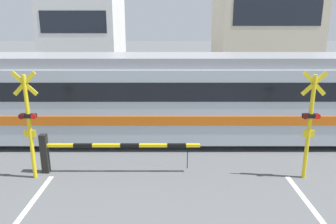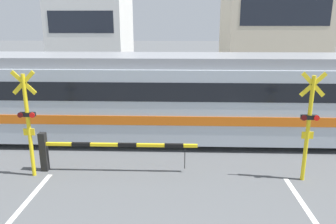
{
  "view_description": "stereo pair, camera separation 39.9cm",
  "coord_description": "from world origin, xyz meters",
  "px_view_note": "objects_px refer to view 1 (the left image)",
  "views": [
    {
      "loc": [
        -0.04,
        -2.11,
        4.36
      ],
      "look_at": [
        0.0,
        7.96,
        1.6
      ],
      "focal_mm": 35.0,
      "sensor_mm": 36.0,
      "label": 1
    },
    {
      "loc": [
        0.36,
        -2.1,
        4.36
      ],
      "look_at": [
        0.0,
        7.96,
        1.6
      ],
      "focal_mm": 35.0,
      "sensor_mm": 36.0,
      "label": 2
    }
  ],
  "objects_px": {
    "crossing_barrier_far": "(219,102)",
    "commuter_train": "(147,95)",
    "crossing_signal_left": "(27,121)",
    "crossing_signal_right": "(308,121)",
    "crossing_barrier_near": "(86,149)",
    "pedestrian": "(181,85)"
  },
  "relations": [
    {
      "from": "crossing_signal_right",
      "to": "crossing_barrier_near",
      "type": "bearing_deg",
      "value": 176.88
    },
    {
      "from": "crossing_barrier_far",
      "to": "crossing_signal_right",
      "type": "distance_m",
      "value": 6.6
    },
    {
      "from": "crossing_barrier_near",
      "to": "pedestrian",
      "type": "distance_m",
      "value": 9.24
    },
    {
      "from": "crossing_signal_right",
      "to": "commuter_train",
      "type": "bearing_deg",
      "value": 144.6
    },
    {
      "from": "crossing_signal_left",
      "to": "crossing_signal_right",
      "type": "relative_size",
      "value": 1.0
    },
    {
      "from": "crossing_signal_right",
      "to": "pedestrian",
      "type": "bearing_deg",
      "value": 109.41
    },
    {
      "from": "crossing_barrier_near",
      "to": "crossing_signal_left",
      "type": "bearing_deg",
      "value": -166.9
    },
    {
      "from": "pedestrian",
      "to": "crossing_barrier_near",
      "type": "bearing_deg",
      "value": -109.91
    },
    {
      "from": "crossing_barrier_far",
      "to": "crossing_signal_right",
      "type": "xyz_separation_m",
      "value": [
        1.48,
        -6.36,
        0.98
      ]
    },
    {
      "from": "crossing_barrier_far",
      "to": "crossing_signal_left",
      "type": "distance_m",
      "value": 9.02
    },
    {
      "from": "commuter_train",
      "to": "crossing_barrier_far",
      "type": "xyz_separation_m",
      "value": [
        3.21,
        3.02,
        -0.99
      ]
    },
    {
      "from": "crossing_signal_right",
      "to": "crossing_signal_left",
      "type": "bearing_deg",
      "value": 180.0
    },
    {
      "from": "commuter_train",
      "to": "crossing_barrier_near",
      "type": "xyz_separation_m",
      "value": [
        -1.63,
        -2.99,
        -0.99
      ]
    },
    {
      "from": "crossing_barrier_near",
      "to": "pedestrian",
      "type": "bearing_deg",
      "value": 70.09
    },
    {
      "from": "crossing_barrier_near",
      "to": "crossing_signal_left",
      "type": "xyz_separation_m",
      "value": [
        -1.48,
        -0.35,
        0.98
      ]
    },
    {
      "from": "commuter_train",
      "to": "crossing_barrier_far",
      "type": "distance_m",
      "value": 4.52
    },
    {
      "from": "crossing_barrier_far",
      "to": "pedestrian",
      "type": "distance_m",
      "value": 3.18
    },
    {
      "from": "crossing_barrier_far",
      "to": "crossing_signal_left",
      "type": "height_order",
      "value": "crossing_signal_left"
    },
    {
      "from": "crossing_barrier_near",
      "to": "crossing_barrier_far",
      "type": "distance_m",
      "value": 7.72
    },
    {
      "from": "pedestrian",
      "to": "crossing_barrier_far",
      "type": "bearing_deg",
      "value": -57.57
    },
    {
      "from": "crossing_barrier_far",
      "to": "commuter_train",
      "type": "bearing_deg",
      "value": -136.75
    },
    {
      "from": "commuter_train",
      "to": "crossing_barrier_near",
      "type": "relative_size",
      "value": 4.09
    }
  ]
}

